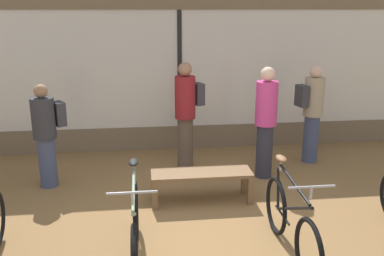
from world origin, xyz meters
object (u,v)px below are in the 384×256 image
bicycle_left (135,229)px  customer_mid_floor (186,112)px  display_bench (201,177)px  customer_near_bench (312,111)px  customer_by_window (266,120)px  customer_near_rack (46,133)px  bicycle_right (290,223)px

bicycle_left → customer_mid_floor: 2.94m
display_bench → customer_near_bench: bearing=33.0°
bicycle_left → customer_by_window: size_ratio=0.99×
bicycle_left → customer_near_bench: bearing=42.7°
customer_near_rack → display_bench: bearing=-20.1°
customer_near_bench → display_bench: bearing=-147.0°
customer_by_window → customer_near_bench: size_ratio=1.04×
bicycle_right → customer_by_window: 2.34m
bicycle_right → customer_near_bench: 3.19m
customer_mid_floor → display_bench: bearing=-87.0°
customer_near_bench → customer_near_rack: bearing=-172.7°
bicycle_right → customer_mid_floor: customer_mid_floor is taller
bicycle_right → display_bench: bicycle_right is taller
bicycle_left → bicycle_right: size_ratio=1.01×
display_bench → bicycle_right: bearing=-62.4°
bicycle_right → customer_near_bench: size_ratio=1.01×
display_bench → bicycle_left: bearing=-122.6°
customer_by_window → customer_near_bench: customer_by_window is taller
display_bench → customer_mid_floor: size_ratio=0.78×
bicycle_left → customer_by_window: (2.03, 2.19, 0.55)m
customer_near_rack → bicycle_left: bearing=-59.4°
display_bench → customer_near_bench: customer_near_bench is taller
display_bench → customer_near_rack: 2.42m
bicycle_left → customer_near_rack: bearing=120.6°
customer_near_rack → customer_mid_floor: customer_mid_floor is taller
bicycle_left → customer_by_window: 3.04m
display_bench → customer_near_rack: size_ratio=0.89×
customer_near_rack → customer_mid_floor: size_ratio=0.88×
bicycle_left → customer_near_bench: size_ratio=1.02×
display_bench → customer_near_bench: 2.58m
bicycle_left → bicycle_right: bearing=-1.9°
customer_near_rack → customer_by_window: 3.35m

